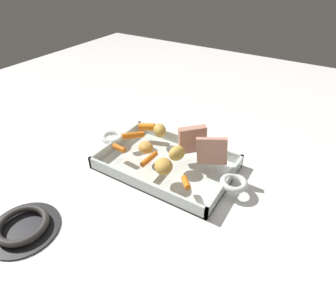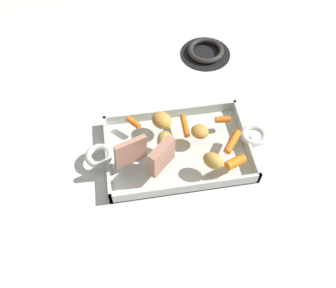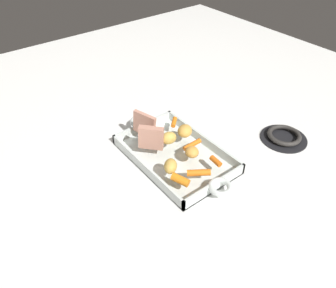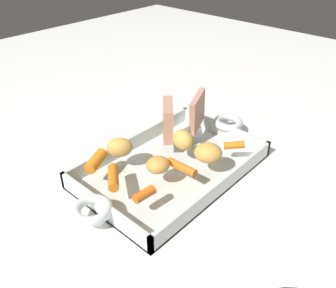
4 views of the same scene
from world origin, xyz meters
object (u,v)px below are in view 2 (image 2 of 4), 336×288
object	(u,v)px
roasting_dish	(178,150)
stove_burner_rear	(206,52)
baby_carrot_northwest	(232,142)
roast_slice_thin	(162,157)
baby_carrot_center_left	(235,162)
potato_halved	(165,141)
baby_carrot_center_right	(133,122)
potato_golden_small	(213,161)
roast_slice_outer	(130,152)
potato_golden_large	(200,132)
potato_whole	(162,120)
baby_carrot_southwest	(223,119)
baby_carrot_northeast	(185,126)

from	to	relation	value
roasting_dish	stove_burner_rear	world-z (taller)	roasting_dish
baby_carrot_northwest	roast_slice_thin	bearing A→B (deg)	10.63
baby_carrot_center_left	potato_halved	bearing A→B (deg)	-26.91
baby_carrot_center_right	potato_golden_small	bearing A→B (deg)	138.81
roasting_dish	potato_golden_small	xyz separation A→B (m)	(-0.07, 0.08, 0.05)
stove_burner_rear	baby_carrot_center_left	bearing A→B (deg)	86.35
potato_halved	stove_burner_rear	bearing A→B (deg)	-117.41
baby_carrot_center_right	stove_burner_rear	distance (m)	0.39
roast_slice_outer	potato_golden_large	xyz separation A→B (m)	(-0.18, -0.05, -0.02)
potato_whole	potato_golden_small	xyz separation A→B (m)	(-0.10, 0.14, 0.00)
roast_slice_thin	baby_carrot_southwest	size ratio (longest dim) A/B	1.93
baby_carrot_center_left	roast_slice_thin	bearing A→B (deg)	-8.54
baby_carrot_southwest	baby_carrot_northwest	xyz separation A→B (m)	(-0.01, 0.07, 0.00)
potato_golden_small	stove_burner_rear	size ratio (longest dim) A/B	0.33
roast_slice_outer	potato_golden_small	distance (m)	0.20
stove_burner_rear	potato_halved	bearing A→B (deg)	62.59
potato_golden_large	potato_halved	bearing A→B (deg)	12.01
baby_carrot_center_right	stove_burner_rear	bearing A→B (deg)	-132.75
potato_whole	potato_golden_small	size ratio (longest dim) A/B	1.05
baby_carrot_center_right	roasting_dish	bearing A→B (deg)	143.27
baby_carrot_northeast	baby_carrot_center_right	world-z (taller)	same
baby_carrot_northwest	potato_golden_large	bearing A→B (deg)	-27.58
baby_carrot_southwest	potato_whole	world-z (taller)	potato_whole
roast_slice_outer	baby_carrot_center_right	world-z (taller)	roast_slice_outer
roasting_dish	potato_whole	bearing A→B (deg)	-63.71
roast_slice_outer	stove_burner_rear	distance (m)	0.49
potato_whole	baby_carrot_southwest	bearing A→B (deg)	175.00
roast_slice_outer	potato_halved	world-z (taller)	roast_slice_outer
baby_carrot_center_left	baby_carrot_center_right	bearing A→B (deg)	-35.11
potato_halved	stove_burner_rear	distance (m)	0.41
roasting_dish	baby_carrot_southwest	size ratio (longest dim) A/B	11.74
baby_carrot_southwest	roasting_dish	bearing A→B (deg)	21.85
baby_carrot_center_left	potato_golden_large	world-z (taller)	potato_golden_large
baby_carrot_center_right	potato_golden_large	world-z (taller)	potato_golden_large
baby_carrot_northeast	baby_carrot_center_right	distance (m)	0.14
baby_carrot_center_left	baby_carrot_northeast	distance (m)	0.17
potato_golden_small	potato_halved	bearing A→B (deg)	-34.87
roast_slice_outer	potato_whole	xyz separation A→B (m)	(-0.09, -0.10, -0.02)
baby_carrot_center_left	potato_whole	xyz separation A→B (m)	(0.16, -0.15, 0.01)
baby_carrot_southwest	potato_halved	size ratio (longest dim) A/B	0.80
potato_halved	potato_golden_small	size ratio (longest dim) A/B	0.96
potato_golden_small	stove_burner_rear	bearing A→B (deg)	-100.68
roasting_dish	roast_slice_outer	bearing A→B (deg)	15.40
baby_carrot_northwest	potato_whole	size ratio (longest dim) A/B	1.23
roast_slice_outer	potato_golden_large	bearing A→B (deg)	-164.35
roast_slice_thin	potato_halved	distance (m)	0.06
roasting_dish	stove_burner_rear	distance (m)	0.39
baby_carrot_northeast	stove_burner_rear	size ratio (longest dim) A/B	0.41
roasting_dish	roast_slice_thin	size ratio (longest dim) A/B	6.10
baby_carrot_northeast	potato_golden_small	xyz separation A→B (m)	(-0.05, 0.12, 0.01)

